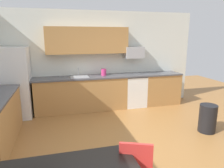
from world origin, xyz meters
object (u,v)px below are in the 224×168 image
(oven_range, at_px, (134,90))
(kettle, at_px, (104,73))
(trash_bin, at_px, (208,118))
(microwave, at_px, (134,52))
(refrigerator, at_px, (14,83))

(oven_range, distance_m, kettle, 1.06)
(oven_range, xyz_separation_m, trash_bin, (0.90, -2.05, -0.16))
(microwave, distance_m, trash_bin, 2.65)
(oven_range, distance_m, microwave, 1.11)
(microwave, bearing_deg, kettle, -176.80)
(trash_bin, bearing_deg, microwave, 112.70)
(oven_range, height_order, microwave, microwave)
(oven_range, bearing_deg, trash_bin, -66.31)
(refrigerator, bearing_deg, oven_range, 1.43)
(refrigerator, distance_m, trash_bin, 4.58)
(refrigerator, relative_size, trash_bin, 2.93)
(refrigerator, height_order, microwave, refrigerator)
(trash_bin, distance_m, kettle, 2.85)
(oven_range, height_order, kettle, kettle)
(refrigerator, bearing_deg, trash_bin, -25.68)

